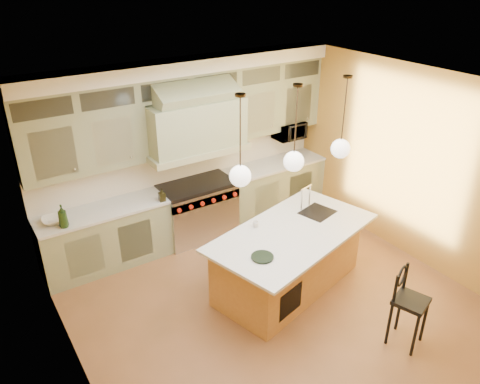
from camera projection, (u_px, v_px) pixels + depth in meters
floor at (275, 304)px, 6.33m from camera, size 5.00×5.00×0.00m
ceiling at (284, 93)px, 5.02m from camera, size 5.00×5.00×0.00m
wall_back at (185, 148)px, 7.54m from camera, size 5.00×0.00×5.00m
wall_front at (466, 335)px, 3.80m from camera, size 5.00×0.00×5.00m
wall_left at (70, 280)px, 4.45m from camera, size 0.00×5.00×5.00m
wall_right at (414, 166)px, 6.90m from camera, size 0.00×5.00×5.00m
back_cabinetry at (193, 154)px, 7.35m from camera, size 5.00×0.77×2.90m
range at (198, 209)px, 7.71m from camera, size 1.20×0.74×0.96m
kitchen_island at (289, 257)px, 6.50m from camera, size 2.61×1.81×1.35m
counter_stool at (408, 302)px, 5.47m from camera, size 0.46×0.46×1.05m
microwave at (289, 131)px, 8.31m from camera, size 0.54×0.37×0.30m
oil_bottle_a at (63, 216)px, 6.25m from camera, size 0.14×0.14×0.33m
oil_bottle_b at (162, 195)px, 6.96m from camera, size 0.10×0.10×0.20m
fruit_bowl at (53, 220)px, 6.41m from camera, size 0.33×0.33×0.08m
cup at (255, 224)px, 6.35m from camera, size 0.10×0.10×0.08m
pendant_left at (240, 174)px, 5.44m from camera, size 0.26×0.26×1.11m
pendant_center at (294, 159)px, 5.83m from camera, size 0.26×0.26×1.11m
pendant_right at (341, 147)px, 6.22m from camera, size 0.26×0.26×1.11m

